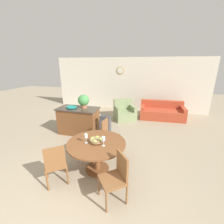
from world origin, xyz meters
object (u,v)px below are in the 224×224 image
Objects in this scene: wine_glass_left at (86,136)px; potted_plant at (84,101)px; wine_glass_right at (103,139)px; teal_bowl at (72,107)px; fruit_bowl at (96,140)px; dining_table at (97,149)px; dining_chair_far_side at (109,134)px; kitchen_island at (79,121)px; couch at (162,112)px; dining_chair_near_left at (55,163)px; trash_bin at (105,127)px; dining_chair_near_right at (116,176)px; armchair at (124,113)px.

potted_plant reaches higher than wine_glass_left.
wine_glass_right is 0.60× the size of teal_bowl.
fruit_bowl is 2.14m from potted_plant.
fruit_bowl is at bearing 155.02° from wine_glass_right.
wine_glass_right is (0.20, -0.09, 0.32)m from dining_table.
dining_chair_far_side is 0.93m from fruit_bowl.
kitchen_island is (-1.32, 1.69, -0.32)m from fruit_bowl.
couch is (2.92, 2.40, -0.20)m from kitchen_island.
teal_bowl is at bearing 72.42° from dining_chair_near_left.
kitchen_island reaches higher than trash_bin.
dining_chair_near_right is 4.24m from armchair.
dining_chair_near_left is at bearing -148.28° from wine_glass_right.
trash_bin is (1.01, -0.08, -0.09)m from kitchen_island.
potted_plant is (-1.33, 1.87, 0.30)m from wine_glass_right.
kitchen_island is 3.79m from couch.
wine_glass_left is 2.15m from teal_bowl.
kitchen_island is at bearing 175.71° from trash_bin.
armchair is at bearing 54.79° from kitchen_island.
wine_glass_right is 3.69m from armchair.
fruit_bowl is at bearing -114.78° from couch.
teal_bowl reaches higher than wine_glass_left.
fruit_bowl is (-0.61, 0.65, 0.28)m from dining_chair_near_right.
wine_glass_left is at bearing -160.73° from fruit_bowl.
potted_plant reaches higher than dining_chair_near_left.
dining_table is 3.65× the size of teal_bowl.
armchair is (-0.02, 3.54, -0.27)m from dining_table.
dining_chair_far_side is 1.98× the size of potted_plant.
dining_table is at bearing -114.77° from couch.
wine_glass_right is (0.20, -0.09, 0.10)m from fruit_bowl.
armchair is (0.29, 1.92, -0.09)m from trash_bin.
wine_glass_left is 2.13m from kitchen_island.
wine_glass_right is 1.85m from trash_bin.
dining_chair_far_side is 4.29× the size of wine_glass_left.
wine_glass_left reaches higher than dining_chair_near_right.
dining_chair_near_left is 2.54m from potted_plant.
potted_plant reaches higher than wine_glass_right.
trash_bin reaches higher than couch.
dining_chair_near_right is at bearing -46.38° from dining_table.
teal_bowl is 0.18× the size of couch.
wine_glass_right is (-0.41, 0.55, 0.38)m from dining_chair_near_right.
wine_glass_right is at bearing -2.02° from dining_chair_near_right.
couch is (1.40, 4.19, -0.62)m from wine_glass_right.
fruit_bowl is (0.64, 0.62, 0.28)m from dining_chair_near_left.
fruit_bowl is 4.43m from couch.
wine_glass_left is (-0.23, -0.96, 0.38)m from dining_chair_far_side.
teal_bowl reaches higher than kitchen_island.
dining_chair_near_left is 5.22m from couch.
wine_glass_right is 0.11× the size of couch.
kitchen_island is at bearing 130.46° from wine_glass_right.
dining_table is 0.89m from dining_chair_far_side.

